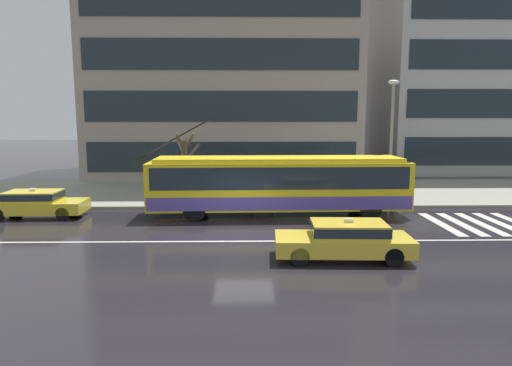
% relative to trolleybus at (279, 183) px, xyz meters
% --- Properties ---
extents(ground_plane, '(160.00, 160.00, 0.00)m').
position_rel_trolleybus_xyz_m(ground_plane, '(-1.67, -3.40, -1.57)').
color(ground_plane, black).
extents(sidewalk_slab, '(80.00, 10.00, 0.14)m').
position_rel_trolleybus_xyz_m(sidewalk_slab, '(-1.67, 6.60, -1.50)').
color(sidewalk_slab, gray).
rests_on(sidewalk_slab, ground_plane).
extents(crosswalk_stripe_edge_near, '(0.44, 4.40, 0.01)m').
position_rel_trolleybus_xyz_m(crosswalk_stripe_edge_near, '(7.18, -1.90, -1.57)').
color(crosswalk_stripe_edge_near, beige).
rests_on(crosswalk_stripe_edge_near, ground_plane).
extents(crosswalk_stripe_inner_a, '(0.44, 4.40, 0.01)m').
position_rel_trolleybus_xyz_m(crosswalk_stripe_inner_a, '(8.08, -1.90, -1.57)').
color(crosswalk_stripe_inner_a, beige).
rests_on(crosswalk_stripe_inner_a, ground_plane).
extents(crosswalk_stripe_center, '(0.44, 4.40, 0.01)m').
position_rel_trolleybus_xyz_m(crosswalk_stripe_center, '(8.98, -1.90, -1.57)').
color(crosswalk_stripe_center, beige).
rests_on(crosswalk_stripe_center, ground_plane).
extents(crosswalk_stripe_inner_b, '(0.44, 4.40, 0.01)m').
position_rel_trolleybus_xyz_m(crosswalk_stripe_inner_b, '(9.88, -1.90, -1.57)').
color(crosswalk_stripe_inner_b, beige).
rests_on(crosswalk_stripe_inner_b, ground_plane).
extents(lane_centre_line, '(72.00, 0.14, 0.01)m').
position_rel_trolleybus_xyz_m(lane_centre_line, '(-1.67, -4.60, -1.57)').
color(lane_centre_line, silver).
rests_on(lane_centre_line, ground_plane).
extents(trolleybus, '(12.81, 2.83, 5.09)m').
position_rel_trolleybus_xyz_m(trolleybus, '(0.00, 0.00, 0.00)').
color(trolleybus, yellow).
rests_on(trolleybus, ground_plane).
extents(taxi_queued_behind_bus, '(4.51, 1.91, 1.39)m').
position_rel_trolleybus_xyz_m(taxi_queued_behind_bus, '(-11.64, -0.16, -0.87)').
color(taxi_queued_behind_bus, yellow).
rests_on(taxi_queued_behind_bus, ground_plane).
extents(taxi_oncoming_near, '(4.60, 1.93, 1.39)m').
position_rel_trolleybus_xyz_m(taxi_oncoming_near, '(1.77, -6.80, -0.87)').
color(taxi_oncoming_near, yellow).
rests_on(taxi_oncoming_near, ground_plane).
extents(pedestrian_at_shelter, '(1.31, 1.31, 2.05)m').
position_rel_trolleybus_xyz_m(pedestrian_at_shelter, '(-1.32, 2.42, 0.22)').
color(pedestrian_at_shelter, '#1C1C2E').
rests_on(pedestrian_at_shelter, sidewalk_slab).
extents(pedestrian_approaching_curb, '(1.44, 1.44, 1.98)m').
position_rel_trolleybus_xyz_m(pedestrian_approaching_curb, '(-0.26, 2.58, 0.17)').
color(pedestrian_approaching_curb, '#252550').
rests_on(pedestrian_approaching_curb, sidewalk_slab).
extents(pedestrian_walking_past, '(1.20, 1.20, 1.92)m').
position_rel_trolleybus_xyz_m(pedestrian_walking_past, '(4.69, 3.61, 0.07)').
color(pedestrian_walking_past, navy).
rests_on(pedestrian_walking_past, sidewalk_slab).
extents(street_lamp, '(0.60, 0.32, 6.53)m').
position_rel_trolleybus_xyz_m(street_lamp, '(6.09, 2.18, 2.44)').
color(street_lamp, gray).
rests_on(street_lamp, sidewalk_slab).
extents(street_tree_bare, '(1.52, 1.99, 3.82)m').
position_rel_trolleybus_xyz_m(street_tree_bare, '(-4.98, 3.16, 0.65)').
color(street_tree_bare, brown).
rests_on(street_tree_bare, sidewalk_slab).
extents(office_tower_corner_left, '(20.72, 15.95, 25.43)m').
position_rel_trolleybus_xyz_m(office_tower_corner_left, '(-3.33, 18.30, 11.15)').
color(office_tower_corner_left, '#A09086').
rests_on(office_tower_corner_left, ground_plane).
extents(office_tower_corner_right, '(20.55, 13.23, 23.08)m').
position_rel_trolleybus_xyz_m(office_tower_corner_right, '(20.58, 20.57, 9.98)').
color(office_tower_corner_right, '#B7B8B4').
rests_on(office_tower_corner_right, ground_plane).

